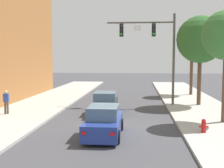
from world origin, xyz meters
The scene contains 10 objects.
ground_plane centered at (0.00, 0.00, 0.00)m, with size 120.00×120.00×0.00m, color #424247.
sidewalk_left centered at (-6.50, 0.00, 0.07)m, with size 5.00×60.00×0.15m, color #B2AFA8.
sidewalk_right centered at (6.50, 0.00, 0.07)m, with size 5.00×60.00×0.15m, color #B2AFA8.
traffic_signal_mast centered at (3.05, 7.68, 5.30)m, with size 5.65×0.38×7.50m.
car_lead_black centered at (-0.66, 3.81, 0.72)m, with size 1.98×4.31×1.60m.
car_following_blue centered at (-0.05, -2.00, 0.72)m, with size 1.85×4.25×1.60m.
pedestrian_sidewalk_left_walker centered at (-7.42, 2.47, 1.06)m, with size 0.36×0.22×1.64m.
fire_hydrant centered at (5.12, -1.39, 0.51)m, with size 0.48×0.24×0.72m.
street_tree_second centered at (6.72, 7.73, 5.51)m, with size 3.87×3.87×7.32m.
street_tree_third centered at (7.29, 14.46, 5.88)m, with size 3.23×3.23×7.39m.
Camera 1 is at (1.70, -16.36, 4.01)m, focal length 45.78 mm.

